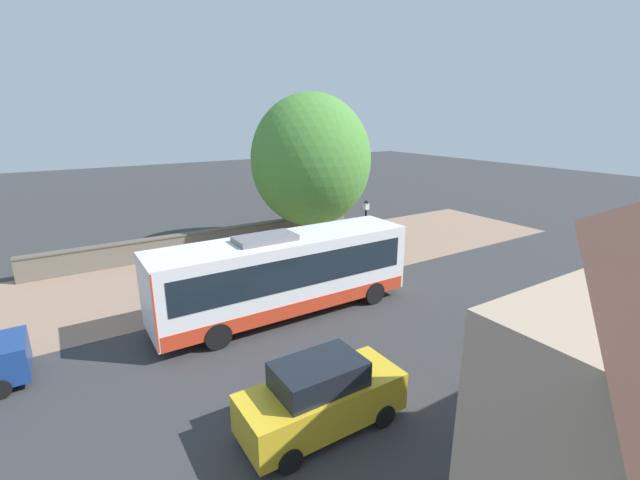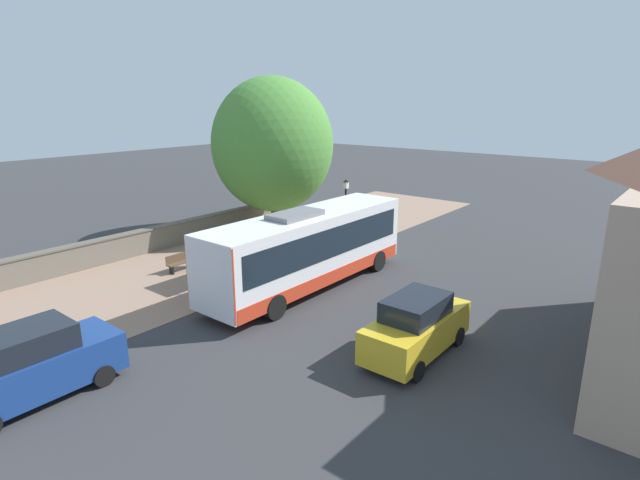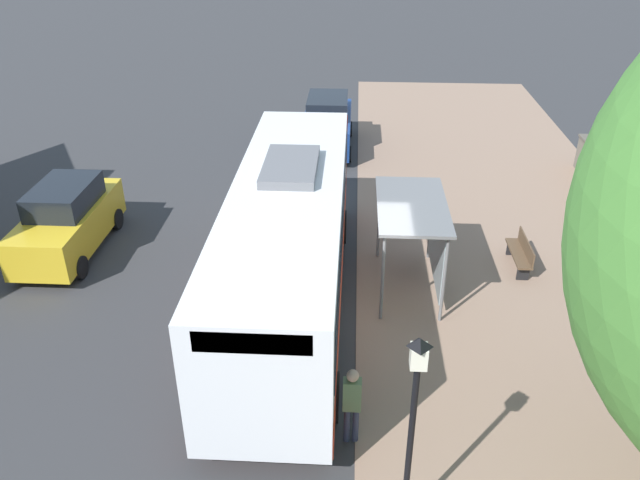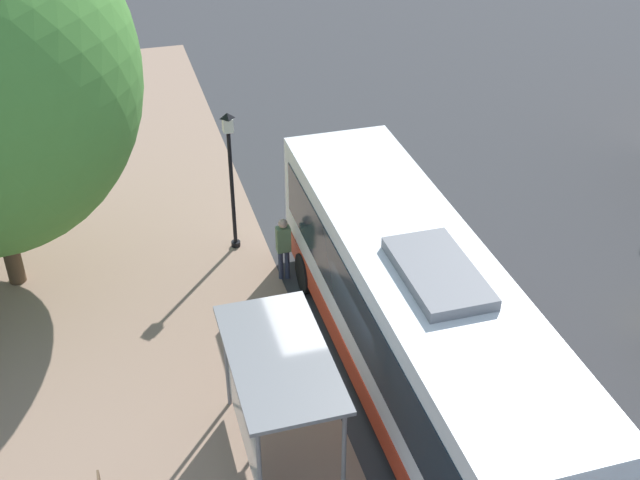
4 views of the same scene
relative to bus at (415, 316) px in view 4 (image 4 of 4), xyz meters
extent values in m
plane|color=#353538|center=(-1.68, 0.17, -1.85)|extent=(120.00, 120.00, 0.00)
cube|color=#937560|center=(-6.18, 0.17, -1.84)|extent=(9.00, 44.00, 0.02)
cube|color=white|center=(0.00, 0.02, 0.05)|extent=(2.55, 10.92, 2.90)
cube|color=black|center=(0.00, 0.02, 0.43)|extent=(2.59, 10.04, 1.28)
cube|color=red|center=(0.00, 0.02, -1.11)|extent=(2.59, 10.70, 0.58)
cube|color=black|center=(0.00, 5.44, 1.21)|extent=(1.92, 0.08, 0.41)
cube|color=slate|center=(0.00, -0.80, 1.61)|extent=(1.28, 2.40, 0.22)
cylinder|color=black|center=(-1.20, 3.84, -1.35)|extent=(0.30, 1.00, 1.00)
cylinder|color=black|center=(1.20, 3.84, -1.35)|extent=(0.30, 1.00, 1.00)
cylinder|color=black|center=(1.20, -3.37, -1.35)|extent=(0.30, 1.00, 1.00)
cylinder|color=slate|center=(-2.27, -2.56, -0.67)|extent=(0.08, 0.08, 2.36)
cylinder|color=slate|center=(-2.27, 0.51, -0.67)|extent=(0.08, 0.08, 2.36)
cylinder|color=slate|center=(-3.72, -2.56, -0.67)|extent=(0.08, 0.08, 2.36)
cylinder|color=slate|center=(-3.72, 0.51, -0.67)|extent=(0.08, 0.08, 2.36)
cube|color=slate|center=(-3.00, -1.03, 0.55)|extent=(1.75, 3.37, 0.08)
cube|color=silver|center=(-3.70, -1.03, -0.55)|extent=(0.03, 2.76, 1.89)
cylinder|color=#2D3347|center=(-1.68, 4.46, -1.44)|extent=(0.12, 0.12, 0.82)
cylinder|color=#2D3347|center=(-1.52, 4.46, -1.44)|extent=(0.12, 0.12, 0.82)
cube|color=#59724C|center=(-1.60, 4.46, -0.69)|extent=(0.34, 0.22, 0.67)
sphere|color=tan|center=(-1.60, 4.46, -0.25)|extent=(0.23, 0.23, 0.23)
cylinder|color=black|center=(-2.49, 6.19, -1.77)|extent=(0.24, 0.24, 0.16)
cylinder|color=black|center=(-2.49, 6.19, -0.18)|extent=(0.10, 0.10, 3.35)
cube|color=silver|center=(-2.49, 6.19, 1.67)|extent=(0.24, 0.24, 0.35)
pyramid|color=black|center=(-2.49, 6.19, 1.92)|extent=(0.28, 0.28, 0.14)
cylinder|color=brown|center=(-7.99, 6.16, -0.16)|extent=(0.41, 0.41, 3.38)
camera|label=1|loc=(14.79, -7.62, 6.29)|focal=24.00mm
camera|label=2|loc=(13.51, -15.91, 6.25)|focal=28.00mm
camera|label=3|loc=(-1.50, 13.08, 7.30)|focal=35.00mm
camera|label=4|loc=(-5.24, -11.40, 9.89)|focal=45.00mm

